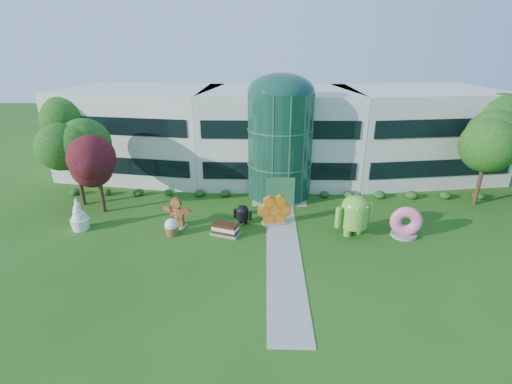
# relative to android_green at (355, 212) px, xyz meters

# --- Properties ---
(ground) EXTENTS (140.00, 140.00, 0.00)m
(ground) POSITION_rel_android_green_xyz_m (-5.46, -3.84, -1.90)
(ground) COLOR #215114
(ground) RESTS_ON ground
(building) EXTENTS (46.00, 15.00, 9.30)m
(building) POSITION_rel_android_green_xyz_m (-5.46, 14.16, 2.75)
(building) COLOR beige
(building) RESTS_ON ground
(atrium) EXTENTS (6.00, 6.00, 9.80)m
(atrium) POSITION_rel_android_green_xyz_m (-5.46, 8.16, 3.00)
(atrium) COLOR #194738
(atrium) RESTS_ON ground
(walkway) EXTENTS (2.40, 20.00, 0.04)m
(walkway) POSITION_rel_android_green_xyz_m (-5.46, -1.84, -1.88)
(walkway) COLOR #9E9E93
(walkway) RESTS_ON ground
(tree_red) EXTENTS (4.00, 4.00, 6.00)m
(tree_red) POSITION_rel_android_green_xyz_m (-20.96, 3.66, 1.10)
(tree_red) COLOR #3F0C14
(tree_red) RESTS_ON ground
(trees_backdrop) EXTENTS (52.00, 8.00, 8.40)m
(trees_backdrop) POSITION_rel_android_green_xyz_m (-5.46, 9.16, 2.30)
(trees_backdrop) COLOR #124611
(trees_backdrop) RESTS_ON ground
(android_green) EXTENTS (3.92, 3.26, 3.80)m
(android_green) POSITION_rel_android_green_xyz_m (0.00, 0.00, 0.00)
(android_green) COLOR #6BB83B
(android_green) RESTS_ON ground
(android_black) EXTENTS (1.87, 1.50, 1.85)m
(android_black) POSITION_rel_android_green_xyz_m (-8.63, 1.69, -0.98)
(android_black) COLOR black
(android_black) RESTS_ON ground
(donut) EXTENTS (2.56, 1.56, 2.49)m
(donut) POSITION_rel_android_green_xyz_m (3.90, -0.13, -0.65)
(donut) COLOR #E85894
(donut) RESTS_ON ground
(gingerbread) EXTENTS (2.95, 1.88, 2.55)m
(gingerbread) POSITION_rel_android_green_xyz_m (-13.86, 1.03, -0.63)
(gingerbread) COLOR brown
(gingerbread) RESTS_ON ground
(ice_cream_sandwich) EXTENTS (2.40, 1.73, 0.97)m
(ice_cream_sandwich) POSITION_rel_android_green_xyz_m (-9.86, -0.29, -1.42)
(ice_cream_sandwich) COLOR #321C0B
(ice_cream_sandwich) RESTS_ON ground
(honeycomb) EXTENTS (3.05, 1.67, 2.27)m
(honeycomb) POSITION_rel_android_green_xyz_m (-6.03, 1.65, -0.76)
(honeycomb) COLOR orange
(honeycomb) RESTS_ON ground
(froyo) EXTENTS (1.63, 1.63, 2.68)m
(froyo) POSITION_rel_android_green_xyz_m (-21.46, 0.31, -0.56)
(froyo) COLOR white
(froyo) RESTS_ON ground
(cupcake) EXTENTS (1.50, 1.50, 1.37)m
(cupcake) POSITION_rel_android_green_xyz_m (-13.97, -0.42, -1.21)
(cupcake) COLOR white
(cupcake) RESTS_ON ground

